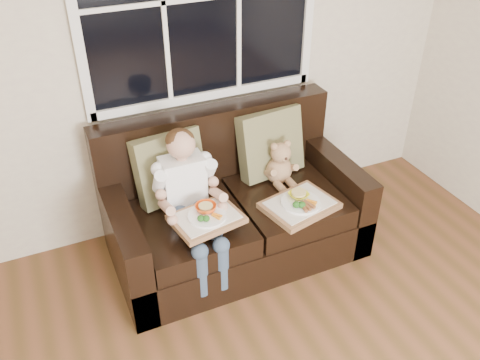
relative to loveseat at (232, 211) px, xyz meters
name	(u,v)px	position (x,y,z in m)	size (l,w,h in m)	color
room_walls	(443,286)	(-0.32, -2.02, 1.28)	(4.52, 5.02, 2.71)	#C1B1A0
loveseat	(232,211)	(0.00, 0.00, 0.00)	(1.70, 0.92, 0.96)	black
pillow_left	(169,167)	(-0.38, 0.15, 0.37)	(0.49, 0.29, 0.48)	#6C6743
pillow_right	(270,143)	(0.36, 0.15, 0.38)	(0.50, 0.27, 0.49)	#6C6743
child	(189,192)	(-0.35, -0.12, 0.34)	(0.39, 0.60, 0.89)	white
teddy_bear	(280,166)	(0.37, 0.01, 0.27)	(0.19, 0.25, 0.33)	tan
tray_left	(207,217)	(-0.30, -0.31, 0.27)	(0.45, 0.37, 0.09)	#9A7145
tray_right	(300,204)	(0.34, -0.32, 0.17)	(0.52, 0.44, 0.10)	#9A7145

